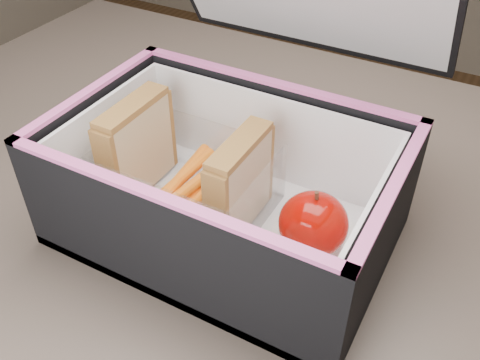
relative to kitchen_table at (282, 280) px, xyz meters
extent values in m
cube|color=brown|center=(0.00, 0.00, 0.08)|extent=(1.20, 0.80, 0.03)
cube|color=#382D26|center=(-0.55, 0.35, -0.30)|extent=(0.05, 0.05, 0.72)
cube|color=tan|center=(-0.17, -0.04, 0.16)|extent=(0.01, 0.09, 0.09)
cube|color=#D66E75|center=(-0.16, -0.04, 0.15)|extent=(0.01, 0.09, 0.09)
cube|color=tan|center=(-0.15, -0.04, 0.16)|extent=(0.01, 0.09, 0.09)
cube|color=brown|center=(-0.16, -0.04, 0.21)|extent=(0.03, 0.09, 0.01)
cube|color=tan|center=(-0.04, -0.04, 0.15)|extent=(0.01, 0.09, 0.09)
cube|color=#D66E75|center=(-0.04, -0.04, 0.15)|extent=(0.01, 0.08, 0.08)
cube|color=tan|center=(-0.03, -0.04, 0.15)|extent=(0.01, 0.09, 0.09)
cube|color=brown|center=(-0.04, -0.04, 0.20)|extent=(0.02, 0.09, 0.01)
cylinder|color=orange|center=(-0.08, -0.01, 0.11)|extent=(0.02, 0.10, 0.01)
cylinder|color=orange|center=(-0.08, -0.01, 0.13)|extent=(0.01, 0.10, 0.01)
cylinder|color=orange|center=(-0.09, -0.05, 0.14)|extent=(0.02, 0.10, 0.01)
cylinder|color=orange|center=(-0.09, -0.06, 0.11)|extent=(0.02, 0.10, 0.01)
cylinder|color=orange|center=(-0.09, -0.05, 0.13)|extent=(0.02, 0.10, 0.01)
cylinder|color=orange|center=(-0.11, -0.03, 0.14)|extent=(0.02, 0.10, 0.01)
cylinder|color=orange|center=(-0.11, -0.03, 0.11)|extent=(0.02, 0.10, 0.01)
cylinder|color=orange|center=(-0.09, -0.05, 0.13)|extent=(0.02, 0.10, 0.01)
cylinder|color=orange|center=(-0.10, -0.03, 0.14)|extent=(0.02, 0.10, 0.01)
cube|color=white|center=(0.04, -0.03, 0.11)|extent=(0.09, 0.09, 0.01)
ellipsoid|color=#7F0C02|center=(0.04, -0.04, 0.14)|extent=(0.07, 0.07, 0.06)
cylinder|color=#49291A|center=(0.04, -0.04, 0.18)|extent=(0.00, 0.01, 0.01)
camera|label=1|loc=(0.15, -0.38, 0.48)|focal=40.00mm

